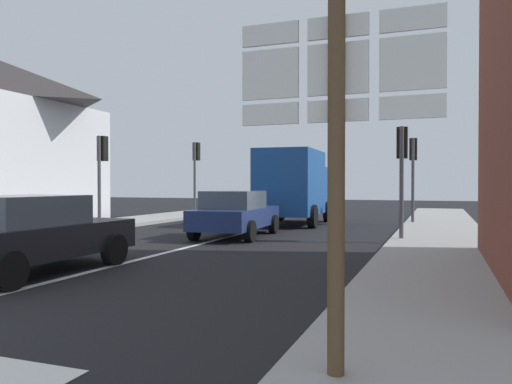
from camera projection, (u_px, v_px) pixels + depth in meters
ground_plane at (217, 240)px, 14.89m from camera, size 80.00×80.00×0.00m
sidewalk_right at (441, 258)px, 10.83m from camera, size 2.71×44.00×0.14m
sidewalk_left at (2, 237)px, 15.20m from camera, size 2.71×44.00×0.14m
lane_centre_stripe at (142, 259)px, 11.14m from camera, size 0.16×12.00×0.01m
sedan_near at (28, 233)px, 9.27m from camera, size 1.97×4.20×1.47m
sedan_far at (236, 213)px, 15.80m from camera, size 2.18×4.30×1.47m
delivery_truck at (294, 185)px, 20.64m from camera, size 2.66×5.09×3.05m
route_sign_post at (337, 144)px, 4.02m from camera, size 1.66×0.14×3.20m
traffic_light_far_right at (413, 161)px, 20.33m from camera, size 0.30×0.49×3.57m
traffic_light_near_right at (402, 157)px, 14.27m from camera, size 0.30×0.49×3.33m
traffic_light_far_left at (196, 162)px, 25.01m from camera, size 0.30×0.49×3.78m
traffic_light_near_left at (102, 161)px, 18.03m from camera, size 0.30×0.49×3.43m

